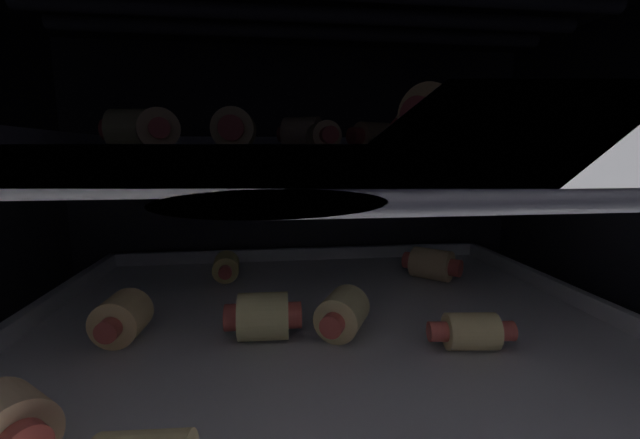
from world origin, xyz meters
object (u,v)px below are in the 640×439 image
pig_in_blanket_lower_7 (6,428)px  pig_in_blanket_upper_5 (375,137)px  pig_in_blanket_lower_4 (471,331)px  pig_in_blanket_upper_4 (135,130)px  pig_in_blanket_upper_9 (421,131)px  oven_rack_upper (324,171)px  pig_in_blanket_lower_3 (122,318)px  pig_in_blanket_lower_2 (226,267)px  baking_tray_upper (324,156)px  pig_in_blanket_upper_1 (302,134)px  pig_in_blanket_upper_8 (234,129)px  pig_in_blanket_upper_7 (157,130)px  pig_in_blanket_lower_1 (432,264)px  pig_in_blanket_upper_2 (440,117)px  pig_in_blanket_upper_3 (500,131)px  pig_in_blanket_upper_6 (587,133)px  pig_in_blanket_upper_0 (467,138)px  pig_in_blanket_upper_10 (323,136)px  oven_rack_lower (324,338)px  pig_in_blanket_lower_0 (263,316)px  pig_in_blanket_lower_5 (342,313)px  baking_tray_lower (324,327)px

pig_in_blanket_lower_7 → pig_in_blanket_upper_5: (20.62, 19.92, 12.60)cm
pig_in_blanket_lower_4 → pig_in_blanket_upper_4: 28.63cm
pig_in_blanket_upper_4 → pig_in_blanket_lower_4: bearing=-23.9°
pig_in_blanket_upper_9 → oven_rack_upper: bearing=-165.9°
pig_in_blanket_lower_7 → pig_in_blanket_lower_3: bearing=86.3°
pig_in_blanket_lower_2 → pig_in_blanket_upper_4: pig_in_blanket_upper_4 is taller
pig_in_blanket_lower_2 → pig_in_blanket_lower_4: bearing=-44.9°
pig_in_blanket_lower_7 → baking_tray_upper: baking_tray_upper is taller
pig_in_blanket_lower_2 → pig_in_blanket_upper_4: size_ratio=0.94×
pig_in_blanket_upper_1 → pig_in_blanket_upper_5: bearing=-22.8°
pig_in_blanket_upper_9 → pig_in_blanket_upper_8: bearing=170.1°
baking_tray_upper → pig_in_blanket_upper_7: size_ratio=8.12×
pig_in_blanket_lower_1 → baking_tray_upper: 19.17cm
pig_in_blanket_lower_1 → pig_in_blanket_upper_7: size_ratio=1.00×
pig_in_blanket_upper_5 → pig_in_blanket_lower_1: bearing=14.3°
pig_in_blanket_upper_7 → pig_in_blanket_upper_8: (4.84, 3.79, 0.29)cm
pig_in_blanket_upper_2 → pig_in_blanket_upper_3: bearing=40.8°
pig_in_blanket_lower_4 → pig_in_blanket_lower_7: size_ratio=1.27×
pig_in_blanket_lower_2 → pig_in_blanket_upper_6: pig_in_blanket_upper_6 is taller
pig_in_blanket_upper_0 → pig_in_blanket_upper_9: same height
pig_in_blanket_lower_2 → pig_in_blanket_upper_10: bearing=-35.2°
pig_in_blanket_upper_5 → baking_tray_upper: bearing=-126.2°
oven_rack_lower → pig_in_blanket_upper_6: (18.87, -1.61, 15.36)cm
pig_in_blanket_lower_3 → oven_rack_lower: bearing=3.2°
pig_in_blanket_lower_0 → pig_in_blanket_upper_9: 18.14cm
pig_in_blanket_lower_3 → pig_in_blanket_upper_5: bearing=23.5°
pig_in_blanket_lower_4 → pig_in_blanket_upper_2: 14.37cm
pig_in_blanket_lower_5 → pig_in_blanket_upper_2: pig_in_blanket_upper_2 is taller
oven_rack_upper → pig_in_blanket_upper_4: bearing=159.9°
pig_in_blanket_lower_2 → pig_in_blanket_upper_3: bearing=-36.2°
pig_in_blanket_lower_4 → oven_rack_upper: oven_rack_upper is taller
oven_rack_lower → pig_in_blanket_upper_10: bearing=83.1°
pig_in_blanket_upper_1 → pig_in_blanket_lower_4: bearing=-58.3°
pig_in_blanket_upper_2 → pig_in_blanket_upper_10: pig_in_blanket_upper_2 is taller
baking_tray_lower → baking_tray_upper: 12.83cm
pig_in_blanket_upper_1 → pig_in_blanket_upper_3: pig_in_blanket_upper_1 is taller
pig_in_blanket_lower_7 → pig_in_blanket_upper_8: size_ratio=1.09×
pig_in_blanket_lower_5 → baking_tray_upper: size_ratio=0.12×
oven_rack_upper → pig_in_blanket_upper_5: 10.14cm
pig_in_blanket_lower_1 → pig_in_blanket_upper_1: (-13.08, 0.99, 13.00)cm
pig_in_blanket_upper_4 → pig_in_blanket_upper_7: bearing=-58.4°
pig_in_blanket_lower_0 → pig_in_blanket_upper_2: size_ratio=1.10×
pig_in_blanket_lower_3 → pig_in_blanket_upper_5: pig_in_blanket_upper_5 is taller
pig_in_blanket_lower_2 → pig_in_blanket_upper_7: size_ratio=0.89×
pig_in_blanket_upper_2 → pig_in_blanket_upper_0: bearing=59.9°
pig_in_blanket_upper_3 → pig_in_blanket_lower_1: bearing=86.2°
baking_tray_upper → pig_in_blanket_upper_1: pig_in_blanket_upper_1 is taller
pig_in_blanket_lower_4 → pig_in_blanket_lower_5: (-7.98, 3.21, 0.36)cm
pig_in_blanket_lower_1 → pig_in_blanket_upper_2: bearing=-113.2°
pig_in_blanket_lower_3 → pig_in_blanket_lower_4: bearing=-10.5°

